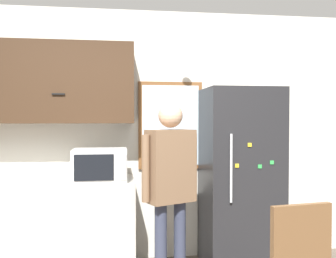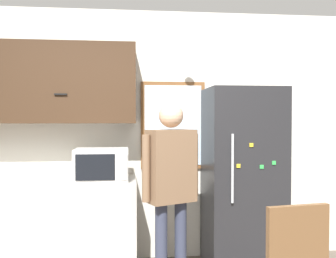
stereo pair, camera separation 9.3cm
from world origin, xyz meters
The scene contains 7 objects.
back_wall centered at (0.00, 2.12, 1.35)m, with size 6.00×0.06×2.70m.
counter centered at (-1.09, 1.78, 0.46)m, with size 2.22×0.63×0.93m.
upper_cabinets centered at (-1.09, 1.91, 1.89)m, with size 2.22×0.39×0.81m.
microwave centered at (-0.31, 1.68, 1.08)m, with size 0.51×0.39×0.31m.
person centered at (0.33, 1.34, 1.02)m, with size 0.53×0.37×1.67m.
refrigerator centered at (1.12, 1.75, 0.92)m, with size 0.75×0.70×1.84m.
window centered at (0.43, 2.08, 1.46)m, with size 0.70×0.05×0.95m.
Camera 2 is at (-0.05, -1.98, 1.52)m, focal length 40.00 mm.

